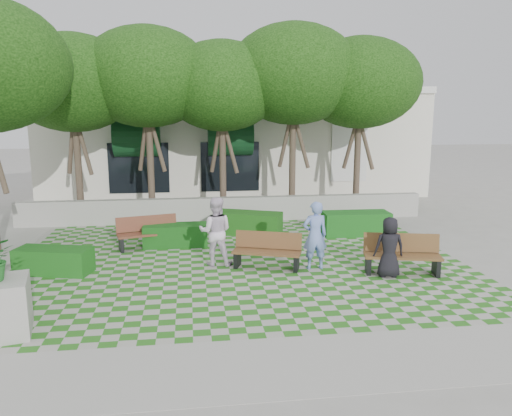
{
  "coord_description": "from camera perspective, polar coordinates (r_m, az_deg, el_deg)",
  "views": [
    {
      "loc": [
        -1.33,
        -12.03,
        4.08
      ],
      "look_at": [
        0.5,
        1.5,
        1.4
      ],
      "focal_mm": 35.0,
      "sensor_mm": 36.0,
      "label": 1
    }
  ],
  "objects": [
    {
      "name": "hedge_east",
      "position": [
        16.91,
        11.35,
        -1.74
      ],
      "size": [
        2.22,
        0.95,
        0.77
      ],
      "primitive_type": "cube",
      "rotation": [
        0.0,
        0.0,
        -0.03
      ],
      "color": "#165319",
      "rests_on": "ground"
    },
    {
      "name": "sidewalk_south",
      "position": [
        8.49,
        2.37,
        -17.59
      ],
      "size": [
        16.0,
        2.0,
        0.01
      ],
      "primitive_type": "cube",
      "color": "#9E9B93",
      "rests_on": "ground"
    },
    {
      "name": "ground",
      "position": [
        12.77,
        -1.33,
        -7.53
      ],
      "size": [
        90.0,
        90.0,
        0.0
      ],
      "primitive_type": "plane",
      "color": "gray",
      "rests_on": "ground"
    },
    {
      "name": "retaining_wall",
      "position": [
        18.63,
        -3.46,
        -0.15
      ],
      "size": [
        15.0,
        0.36,
        0.9
      ],
      "primitive_type": "cube",
      "color": "#9E9B93",
      "rests_on": "ground"
    },
    {
      "name": "building",
      "position": [
        26.25,
        -2.76,
        7.68
      ],
      "size": [
        18.0,
        8.92,
        5.15
      ],
      "color": "silver",
      "rests_on": "ground"
    },
    {
      "name": "bench_west",
      "position": [
        15.34,
        -12.24,
        -2.8
      ],
      "size": [
        1.91,
        1.04,
        0.95
      ],
      "rotation": [
        0.0,
        0.0,
        0.25
      ],
      "color": "brown",
      "rests_on": "ground"
    },
    {
      "name": "person_dark",
      "position": [
        12.77,
        14.98,
        -4.36
      ],
      "size": [
        0.79,
        0.56,
        1.52
      ],
      "primitive_type": "imported",
      "rotation": [
        0.0,
        0.0,
        3.03
      ],
      "color": "black",
      "rests_on": "ground"
    },
    {
      "name": "hedge_midleft",
      "position": [
        15.41,
        -9.18,
        -3.1
      ],
      "size": [
        1.93,
        0.79,
        0.67
      ],
      "primitive_type": "cube",
      "rotation": [
        0.0,
        0.0,
        -0.01
      ],
      "color": "#124714",
      "rests_on": "ground"
    },
    {
      "name": "bench_east",
      "position": [
        13.21,
        16.34,
        -5.17
      ],
      "size": [
        1.99,
        1.06,
        0.99
      ],
      "rotation": [
        0.0,
        0.0,
        -0.24
      ],
      "color": "brown",
      "rests_on": "ground"
    },
    {
      "name": "bench_mid",
      "position": [
        13.12,
        1.28,
        -4.97
      ],
      "size": [
        1.87,
        1.15,
        0.93
      ],
      "rotation": [
        0.0,
        0.0,
        -0.34
      ],
      "color": "brown",
      "rests_on": "ground"
    },
    {
      "name": "person_white",
      "position": [
        13.28,
        -4.65,
        -2.68
      ],
      "size": [
        1.0,
        0.83,
        1.85
      ],
      "primitive_type": "imported",
      "rotation": [
        0.0,
        0.0,
        2.98
      ],
      "color": "silver",
      "rests_on": "ground"
    },
    {
      "name": "hedge_midright",
      "position": [
        16.63,
        -0.83,
        -1.77
      ],
      "size": [
        2.31,
        1.63,
        0.75
      ],
      "primitive_type": "cube",
      "rotation": [
        0.0,
        0.0,
        -0.4
      ],
      "color": "#184D14",
      "rests_on": "ground"
    },
    {
      "name": "tree_row",
      "position": [
        18.02,
        -9.69,
        14.45
      ],
      "size": [
        17.7,
        13.4,
        7.41
      ],
      "color": "#47382B",
      "rests_on": "ground"
    },
    {
      "name": "hedge_west",
      "position": [
        13.72,
        -22.11,
        -5.61
      ],
      "size": [
        2.0,
        1.2,
        0.66
      ],
      "primitive_type": "cube",
      "rotation": [
        0.0,
        0.0,
        -0.25
      ],
      "color": "#155016",
      "rests_on": "ground"
    },
    {
      "name": "lawn",
      "position": [
        13.72,
        -1.8,
        -6.18
      ],
      "size": [
        12.0,
        12.0,
        0.0
      ],
      "primitive_type": "plane",
      "color": "#2B721E",
      "rests_on": "ground"
    },
    {
      "name": "person_blue",
      "position": [
        13.01,
        6.75,
        -3.13
      ],
      "size": [
        0.67,
        0.46,
        1.79
      ],
      "primitive_type": "imported",
      "rotation": [
        0.0,
        0.0,
        3.18
      ],
      "color": "#758FD6",
      "rests_on": "ground"
    }
  ]
}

